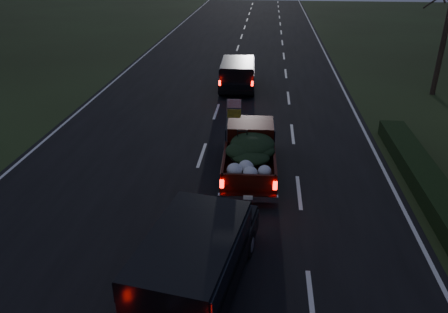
# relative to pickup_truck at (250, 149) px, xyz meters

# --- Properties ---
(ground) EXTENTS (120.00, 120.00, 0.00)m
(ground) POSITION_rel_pickup_truck_xyz_m (-1.90, -3.78, -0.91)
(ground) COLOR black
(ground) RESTS_ON ground
(road_asphalt) EXTENTS (14.00, 120.00, 0.02)m
(road_asphalt) POSITION_rel_pickup_truck_xyz_m (-1.90, -3.78, -0.90)
(road_asphalt) COLOR black
(road_asphalt) RESTS_ON ground
(hedge_row) EXTENTS (1.00, 10.00, 0.60)m
(hedge_row) POSITION_rel_pickup_truck_xyz_m (5.90, -0.78, -0.61)
(hedge_row) COLOR black
(hedge_row) RESTS_ON ground
(pickup_truck) EXTENTS (1.91, 4.69, 2.43)m
(pickup_truck) POSITION_rel_pickup_truck_xyz_m (0.00, 0.00, 0.00)
(pickup_truck) COLOR #330C07
(pickup_truck) RESTS_ON ground
(lead_suv) EXTENTS (2.00, 4.55, 1.29)m
(lead_suv) POSITION_rel_pickup_truck_xyz_m (-1.14, 10.16, 0.07)
(lead_suv) COLOR black
(lead_suv) RESTS_ON ground
(rear_suv) EXTENTS (2.78, 5.05, 1.37)m
(rear_suv) POSITION_rel_pickup_truck_xyz_m (-0.99, -6.21, 0.13)
(rear_suv) COLOR black
(rear_suv) RESTS_ON ground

